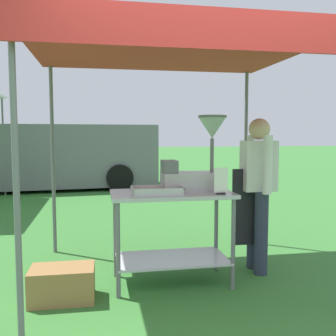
{
  "coord_description": "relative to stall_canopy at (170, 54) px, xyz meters",
  "views": [
    {
      "loc": [
        -0.86,
        -2.48,
        1.45
      ],
      "look_at": [
        -0.17,
        1.31,
        1.11
      ],
      "focal_mm": 41.22,
      "sensor_mm": 36.0,
      "label": 1
    }
  ],
  "objects": [
    {
      "name": "donut_fryer",
      "position": [
        0.26,
        -0.02,
        -1.04
      ],
      "size": [
        0.64,
        0.28,
        0.74
      ],
      "color": "#B7B7BC",
      "rests_on": "donut_cart"
    },
    {
      "name": "menu_sign",
      "position": [
        0.42,
        -0.31,
        -1.21
      ],
      "size": [
        0.13,
        0.05,
        0.25
      ],
      "color": "black",
      "rests_on": "donut_cart"
    },
    {
      "name": "van_grey",
      "position": [
        -1.92,
        6.93,
        -1.33
      ],
      "size": [
        5.54,
        2.46,
        1.69
      ],
      "color": "slate",
      "rests_on": "ground"
    },
    {
      "name": "ground_plane",
      "position": [
        0.17,
        4.79,
        -2.21
      ],
      "size": [
        70.0,
        70.0,
        0.0
      ],
      "primitive_type": "plane",
      "color": "#33702D"
    },
    {
      "name": "donut_tray",
      "position": [
        -0.16,
        -0.21,
        -1.3
      ],
      "size": [
        0.47,
        0.27,
        0.07
      ],
      "color": "#B7B7BC",
      "rests_on": "donut_cart"
    },
    {
      "name": "vendor",
      "position": [
        0.95,
        0.07,
        -1.31
      ],
      "size": [
        0.45,
        0.53,
        1.61
      ],
      "color": "#2D3347",
      "rests_on": "ground"
    },
    {
      "name": "donut_cart",
      "position": [
        0.0,
        -0.1,
        -1.57
      ],
      "size": [
        1.16,
        0.62,
        0.89
      ],
      "color": "#B7B7BC",
      "rests_on": "ground"
    },
    {
      "name": "supply_crate",
      "position": [
        -1.01,
        -0.33,
        -2.06
      ],
      "size": [
        0.55,
        0.36,
        0.29
      ],
      "color": "olive",
      "rests_on": "ground"
    },
    {
      "name": "stall_canopy",
      "position": [
        0.0,
        0.0,
        0.0
      ],
      "size": [
        2.65,
        2.34,
        2.3
      ],
      "color": "slate",
      "rests_on": "ground"
    }
  ]
}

